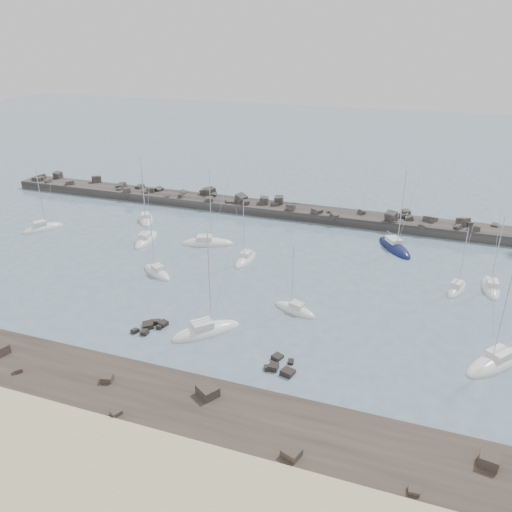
{
  "coord_description": "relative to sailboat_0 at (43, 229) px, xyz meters",
  "views": [
    {
      "loc": [
        26.6,
        -55.86,
        34.8
      ],
      "look_at": [
        2.82,
        12.0,
        2.15
      ],
      "focal_mm": 35.0,
      "sensor_mm": 36.0,
      "label": 1
    }
  ],
  "objects": [
    {
      "name": "sailboat_0",
      "position": [
        0.0,
        0.0,
        0.0
      ],
      "size": [
        6.26,
        7.93,
        12.64
      ],
      "color": "white",
      "rests_on": "ground"
    },
    {
      "name": "rock_cluster_far",
      "position": [
        55.35,
        -26.11,
        -0.14
      ],
      "size": [
        3.77,
        4.09,
        1.44
      ],
      "color": "black",
      "rests_on": "ground"
    },
    {
      "name": "sailboat_9",
      "position": [
        79.06,
        2.29,
        -0.01
      ],
      "size": [
        2.93,
        7.73,
        12.09
      ],
      "color": "white",
      "rests_on": "ground"
    },
    {
      "name": "ground",
      "position": [
        41.28,
        -14.54,
        -0.15
      ],
      "size": [
        400.0,
        400.0,
        0.0
      ],
      "primitive_type": "plane",
      "color": "slate",
      "rests_on": "ground"
    },
    {
      "name": "sailboat_5",
      "position": [
        41.54,
        -0.48,
        -0.01
      ],
      "size": [
        2.65,
        7.2,
        11.36
      ],
      "color": "white",
      "rests_on": "ground"
    },
    {
      "name": "rock_cluster_near",
      "position": [
        37.11,
        -23.49,
        -0.09
      ],
      "size": [
        3.74,
        4.03,
        1.48
      ],
      "color": "black",
      "rests_on": "ground"
    },
    {
      "name": "breakwater",
      "position": [
        33.59,
        23.48,
        0.18
      ],
      "size": [
        115.0,
        7.33,
        5.21
      ],
      "color": "#2B2927",
      "rests_on": "ground"
    },
    {
      "name": "sailboat_6",
      "position": [
        44.3,
        -22.24,
        -0.01
      ],
      "size": [
        8.44,
        8.52,
        14.46
      ],
      "color": "white",
      "rests_on": "ground"
    },
    {
      "name": "sand_strip",
      "position": [
        41.28,
        -46.54,
        -0.15
      ],
      "size": [
        140.0,
        14.0,
        1.0
      ],
      "primitive_type": "cube",
      "color": "#CABC8C",
      "rests_on": "ground"
    },
    {
      "name": "sailboat_1",
      "position": [
        15.82,
        11.28,
        -0.03
      ],
      "size": [
        6.62,
        8.69,
        13.39
      ],
      "color": "white",
      "rests_on": "ground"
    },
    {
      "name": "sailboat_2",
      "position": [
        21.58,
        1.6,
        -0.01
      ],
      "size": [
        3.57,
        8.55,
        13.2
      ],
      "color": "white",
      "rests_on": "ground"
    },
    {
      "name": "sailboat_7",
      "position": [
        64.29,
        12.81,
        -0.0
      ],
      "size": [
        7.9,
        9.74,
        15.36
      ],
      "color": "#101845",
      "rests_on": "ground"
    },
    {
      "name": "sailboat_10",
      "position": [
        78.23,
        -17.17,
        -0.02
      ],
      "size": [
        8.34,
        9.33,
        15.02
      ],
      "color": "white",
      "rests_on": "ground"
    },
    {
      "name": "sailboat_11",
      "position": [
        74.31,
        0.23,
        -0.01
      ],
      "size": [
        3.81,
        6.78,
        10.48
      ],
      "color": "white",
      "rests_on": "ground"
    },
    {
      "name": "rock_shelf",
      "position": [
        41.3,
        -36.53,
        -0.14
      ],
      "size": [
        140.0,
        12.0,
        1.84
      ],
      "color": "#2C231E",
      "rests_on": "ground"
    },
    {
      "name": "sailboat_4",
      "position": [
        30.13,
        -9.55,
        -0.01
      ],
      "size": [
        7.03,
        5.3,
        11.12
      ],
      "color": "white",
      "rests_on": "ground"
    },
    {
      "name": "sailboat_8",
      "position": [
        53.5,
        -13.39,
        -0.02
      ],
      "size": [
        6.78,
        4.03,
        10.39
      ],
      "color": "white",
      "rests_on": "ground"
    },
    {
      "name": "sailboat_3",
      "position": [
        32.69,
        3.91,
        -0.02
      ],
      "size": [
        9.78,
        5.74,
        14.66
      ],
      "color": "white",
      "rests_on": "ground"
    }
  ]
}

